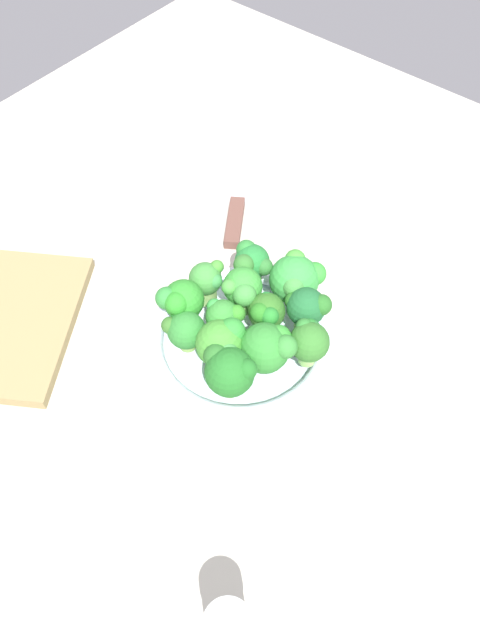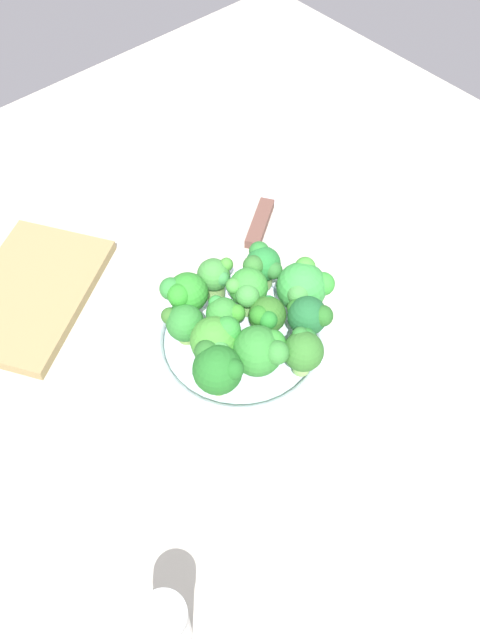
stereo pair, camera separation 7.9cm
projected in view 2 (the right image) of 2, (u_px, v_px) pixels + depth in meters
ground_plane at (248, 330)px, 87.30cm from camera, size 130.00×130.00×2.50cm
bowl at (240, 342)px, 82.45cm from camera, size 23.53×23.53×3.55cm
broccoli_floret_0 at (185, 294)px, 79.35cm from camera, size 5.59×5.20×6.89cm
broccoli_floret_1 at (216, 340)px, 75.54cm from camera, size 6.12×6.24×6.88cm
broccoli_floret_2 at (217, 368)px, 72.86cm from camera, size 5.80×6.67×7.23cm
broccoli_floret_3 at (260, 350)px, 74.76cm from camera, size 6.35×6.78×6.91cm
broccoli_floret_4 at (262, 265)px, 82.69cm from camera, size 5.49×5.58×6.47cm
broccoli_floret_5 at (267, 316)px, 78.09cm from camera, size 4.91×4.72×6.10cm
broccoli_floret_6 at (304, 350)px, 74.89cm from camera, size 4.89×4.85×6.42cm
broccoli_floret_7 at (308, 317)px, 77.71cm from camera, size 4.89×5.61×6.59cm
broccoli_floret_8 at (215, 277)px, 81.93cm from camera, size 4.65×4.55×6.13cm
broccoli_floret_9 at (224, 314)px, 78.27cm from camera, size 4.23×4.82×5.90cm
broccoli_floret_10 at (184, 322)px, 78.17cm from camera, size 4.72×5.07×5.65cm
broccoli_floret_11 at (246, 290)px, 79.86cm from camera, size 5.20×5.55×6.89cm
broccoli_floret_12 at (303, 287)px, 80.50cm from camera, size 6.83×6.40×7.04cm
knife at (267, 203)px, 99.48cm from camera, size 23.53×16.65×1.50cm
cutting_board at (30, 293)px, 88.48cm from camera, size 28.11×25.57×1.60cm
pepper_shaker at (167, 625)px, 60.04cm from camera, size 4.53×4.53×8.99cm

